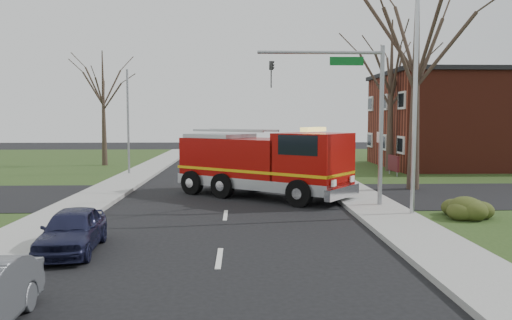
{
  "coord_description": "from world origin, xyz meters",
  "views": [
    {
      "loc": [
        0.56,
        -19.25,
        3.78
      ],
      "look_at": [
        1.27,
        2.11,
        2.0
      ],
      "focal_mm": 35.0,
      "sensor_mm": 36.0,
      "label": 1
    }
  ],
  "objects": [
    {
      "name": "sidewalk_right",
      "position": [
        6.2,
        0.0,
        0.07
      ],
      "size": [
        2.4,
        80.0,
        0.15
      ],
      "primitive_type": "cube",
      "color": "gray",
      "rests_on": "ground"
    },
    {
      "name": "parked_car_maroon",
      "position": [
        -4.2,
        -5.15,
        0.62
      ],
      "size": [
        1.75,
        3.76,
        1.25
      ],
      "primitive_type": "imported",
      "rotation": [
        0.0,
        0.0,
        0.08
      ],
      "color": "#191B38",
      "rests_on": "ground"
    },
    {
      "name": "traffic_signal_mast",
      "position": [
        5.21,
        1.5,
        4.71
      ],
      "size": [
        5.29,
        0.18,
        6.8
      ],
      "color": "gray",
      "rests_on": "ground"
    },
    {
      "name": "bare_tree_left",
      "position": [
        -10.0,
        20.0,
        5.56
      ],
      "size": [
        4.5,
        4.5,
        9.0
      ],
      "color": "#32241D",
      "rests_on": "ground"
    },
    {
      "name": "bare_tree_near",
      "position": [
        9.5,
        6.0,
        7.41
      ],
      "size": [
        6.0,
        6.0,
        12.0
      ],
      "color": "#32241D",
      "rests_on": "ground"
    },
    {
      "name": "sidewalk_left",
      "position": [
        -6.2,
        0.0,
        0.07
      ],
      "size": [
        2.4,
        80.0,
        0.15
      ],
      "primitive_type": "cube",
      "color": "gray",
      "rests_on": "ground"
    },
    {
      "name": "bare_tree_far",
      "position": [
        11.0,
        15.0,
        6.49
      ],
      "size": [
        5.25,
        5.25,
        10.5
      ],
      "color": "#32241D",
      "rests_on": "ground"
    },
    {
      "name": "hedge_corner",
      "position": [
        9.0,
        -1.0,
        0.58
      ],
      "size": [
        2.8,
        2.0,
        0.9
      ],
      "primitive_type": "ellipsoid",
      "color": "#363F17",
      "rests_on": "lawn_right"
    },
    {
      "name": "streetlight_pole",
      "position": [
        7.14,
        -0.5,
        4.55
      ],
      "size": [
        1.48,
        0.16,
        8.4
      ],
      "color": "#B7BABF",
      "rests_on": "ground"
    },
    {
      "name": "ground",
      "position": [
        0.0,
        0.0,
        0.0
      ],
      "size": [
        120.0,
        120.0,
        0.0
      ],
      "primitive_type": "plane",
      "color": "black",
      "rests_on": "ground"
    },
    {
      "name": "brick_building",
      "position": [
        19.0,
        18.0,
        3.66
      ],
      "size": [
        15.4,
        10.4,
        7.25
      ],
      "color": "maroon",
      "rests_on": "ground"
    },
    {
      "name": "utility_pole_far",
      "position": [
        -6.8,
        14.0,
        3.5
      ],
      "size": [
        0.14,
        0.14,
        7.0
      ],
      "primitive_type": "cylinder",
      "color": "gray",
      "rests_on": "ground"
    },
    {
      "name": "health_center_sign",
      "position": [
        10.5,
        12.5,
        0.88
      ],
      "size": [
        0.12,
        2.0,
        1.4
      ],
      "color": "#4F1217",
      "rests_on": "ground"
    },
    {
      "name": "fire_engine",
      "position": [
        1.76,
        4.55,
        1.54
      ],
      "size": [
        8.43,
        7.36,
        3.39
      ],
      "rotation": [
        0.0,
        0.0,
        0.92
      ],
      "color": "#940A06",
      "rests_on": "ground"
    }
  ]
}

